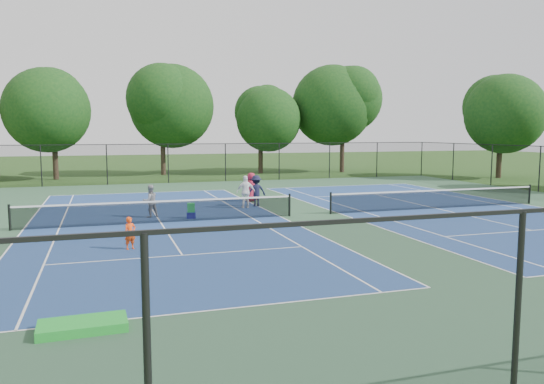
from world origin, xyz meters
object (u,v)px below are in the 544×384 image
object	(u,v)px
child_player	(130,233)
ball_crate	(191,215)
ball_hopper	(191,208)
bystander_a	(246,192)
tree_back_b	(162,102)
instructor	(150,201)
tree_back_c	(260,115)
tree_back_d	(343,102)
bystander_c	(251,187)
tree_side_e	(502,109)
bystander_b	(256,191)
tree_back_a	(53,106)

from	to	relation	value
child_player	ball_crate	distance (m)	6.52
child_player	ball_hopper	bearing A→B (deg)	39.16
child_player	bystander_a	xyz separation A→B (m)	(6.24, 8.21, 0.29)
tree_back_b	instructor	world-z (taller)	tree_back_b
bystander_a	ball_hopper	world-z (taller)	bystander_a
tree_back_c	ball_crate	distance (m)	26.91
tree_back_b	tree_back_d	distance (m)	17.12
tree_back_c	bystander_c	distance (m)	20.91
tree_back_d	ball_hopper	size ratio (longest dim) A/B	25.02
tree_side_e	bystander_a	bearing A→B (deg)	-156.98
tree_side_e	instructor	xyz separation A→B (m)	(-30.29, -12.30, -5.05)
tree_side_e	bystander_b	bearing A→B (deg)	-157.30
tree_back_a	bystander_c	distance (m)	22.38
tree_back_a	tree_back_b	world-z (taller)	tree_back_b
bystander_c	ball_hopper	distance (m)	6.40
child_player	bystander_b	distance (m)	11.10
tree_back_a	bystander_a	bearing A→B (deg)	-62.70
tree_back_c	bystander_b	size ratio (longest dim) A/B	5.08
bystander_c	tree_back_b	bearing A→B (deg)	-103.55
tree_back_a	tree_back_b	size ratio (longest dim) A/B	0.91
tree_back_a	bystander_a	distance (m)	23.92
tree_back_d	ball_crate	xyz separation A→B (m)	(-18.54, -23.18, -6.68)
ball_hopper	bystander_a	bearing A→B (deg)	36.87
instructor	bystander_a	bearing A→B (deg)	179.39
bystander_a	bystander_c	distance (m)	2.56
tree_back_c	tree_side_e	bearing A→B (deg)	-31.43
tree_back_c	tree_side_e	xyz separation A→B (m)	(18.00, -11.00, 0.33)
tree_back_a	ball_hopper	world-z (taller)	tree_back_a
child_player	tree_back_b	bearing A→B (deg)	58.20
tree_side_e	instructor	world-z (taller)	tree_side_e
tree_back_d	instructor	bearing A→B (deg)	-132.29
bystander_c	tree_back_a	bearing A→B (deg)	-78.60
tree_back_a	tree_back_c	world-z (taller)	tree_back_a
bystander_b	instructor	bearing A→B (deg)	15.27
bystander_b	tree_back_a	bearing A→B (deg)	-64.89
tree_back_c	bystander_b	bearing A→B (deg)	-107.24
ball_hopper	tree_side_e	bearing A→B (deg)	24.79
tree_back_c	bystander_a	xyz separation A→B (m)	(-7.29, -21.74, -4.63)
instructor	ball_crate	world-z (taller)	instructor
bystander_b	ball_hopper	distance (m)	4.89
tree_back_b	child_player	size ratio (longest dim) A/B	9.02
tree_back_a	bystander_b	xyz separation A→B (m)	(11.39, -20.29, -5.21)
tree_back_b	bystander_b	xyz separation A→B (m)	(2.39, -22.29, -5.77)
tree_back_b	ball_hopper	xyz separation A→B (m)	(-1.54, -25.18, -6.09)
tree_back_c	ball_hopper	xyz separation A→B (m)	(-10.54, -24.18, -4.98)
tree_side_e	ball_hopper	world-z (taller)	tree_side_e
tree_back_d	bystander_c	world-z (taller)	tree_back_d
child_player	bystander_b	world-z (taller)	bystander_b
tree_back_a	tree_side_e	bearing A→B (deg)	-15.52
instructor	tree_back_c	bearing A→B (deg)	-135.73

